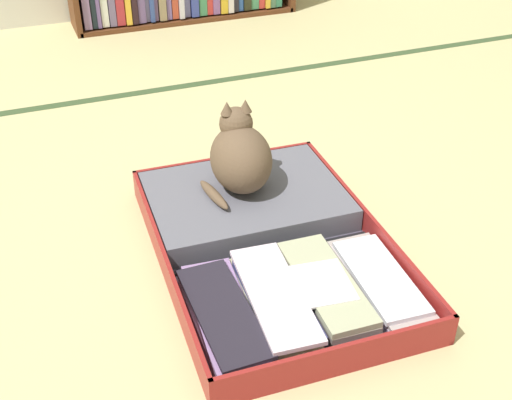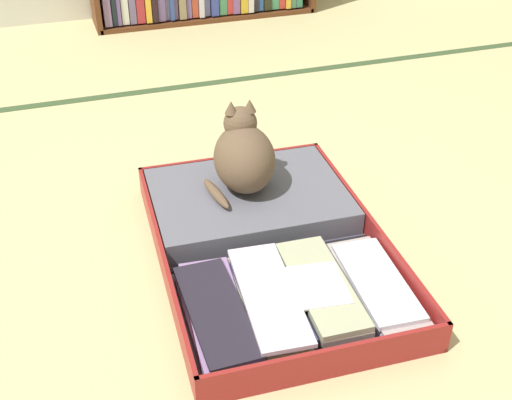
# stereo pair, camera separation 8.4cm
# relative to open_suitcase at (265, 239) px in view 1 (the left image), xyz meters

# --- Properties ---
(ground_plane) EXTENTS (10.00, 10.00, 0.00)m
(ground_plane) POSITION_rel_open_suitcase_xyz_m (-0.07, -0.06, -0.04)
(ground_plane) COLOR #C4B881
(tatami_border) EXTENTS (4.80, 0.05, 0.00)m
(tatami_border) POSITION_rel_open_suitcase_xyz_m (-0.07, 1.25, -0.04)
(tatami_border) COLOR #374C2C
(tatami_border) RESTS_ON ground_plane
(open_suitcase) EXTENTS (0.67, 0.97, 0.09)m
(open_suitcase) POSITION_rel_open_suitcase_xyz_m (0.00, 0.00, 0.00)
(open_suitcase) COLOR maroon
(open_suitcase) RESTS_ON ground_plane
(black_cat) EXTENTS (0.24, 0.26, 0.28)m
(black_cat) POSITION_rel_open_suitcase_xyz_m (0.00, 0.22, 0.16)
(black_cat) COLOR brown
(black_cat) RESTS_ON open_suitcase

